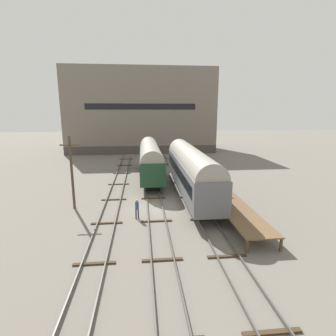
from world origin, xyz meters
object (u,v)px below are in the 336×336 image
person_worker (137,207)px  utility_pole (72,171)px  train_car_green (150,157)px  bench (222,192)px  train_car_grey (191,168)px

person_worker → utility_pole: utility_pole is taller
train_car_green → utility_pole: bearing=-123.8°
bench → person_worker: size_ratio=0.78×
train_car_green → person_worker: bearing=-96.5°
train_car_grey → utility_pole: (-11.97, -3.04, 0.62)m
train_car_green → bench: (6.57, -12.56, -1.34)m
train_car_grey → person_worker: (-5.87, -6.17, -1.97)m
train_car_grey → person_worker: bearing=-133.6°
train_car_grey → person_worker: train_car_grey is taller
utility_pole → person_worker: bearing=-27.2°
bench → utility_pole: bearing=176.2°
person_worker → utility_pole: size_ratio=0.25×
utility_pole → train_car_grey: bearing=14.3°
train_car_grey → bench: bearing=-59.4°
person_worker → utility_pole: (-6.10, 3.13, 2.59)m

